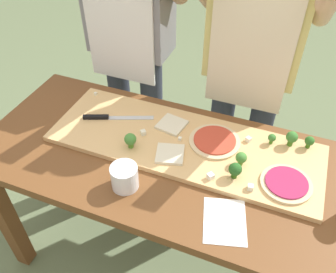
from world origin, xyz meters
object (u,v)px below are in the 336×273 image
(cheese_crumble_c, at_px, (96,94))
(recipe_note, at_px, (225,221))
(broccoli_floret_front_right, at_px, (235,170))
(cook_left, at_px, (130,32))
(cheese_crumble_d, at_px, (250,187))
(cheese_crumble_e, at_px, (248,139))
(broccoli_floret_center_right, at_px, (272,138))
(broccoli_floret_center_left, at_px, (130,140))
(pizza_slice_far_left, at_px, (172,125))
(cheese_crumble_b, at_px, (143,133))
(pizza_slice_center, at_px, (170,154))
(prep_table, at_px, (170,178))
(pizza_whole_beet_magenta, at_px, (286,183))
(cheese_crumble_a, at_px, (180,139))
(cheese_crumble_f, at_px, (210,176))
(cook_right, at_px, (253,55))
(flour_cup, at_px, (125,178))
(broccoli_floret_back_right, at_px, (241,158))
(pizza_whole_tomato_red, at_px, (215,141))
(broccoli_floret_front_mid, at_px, (309,141))
(broccoli_floret_back_mid, at_px, (292,138))
(chefs_knife, at_px, (108,117))

(cheese_crumble_c, height_order, recipe_note, cheese_crumble_c)
(broccoli_floret_front_right, distance_m, cook_left, 0.88)
(cheese_crumble_d, xyz_separation_m, cook_left, (-0.74, 0.58, 0.18))
(cheese_crumble_e, bearing_deg, broccoli_floret_center_right, 13.58)
(recipe_note, bearing_deg, broccoli_floret_center_left, 156.91)
(pizza_slice_far_left, distance_m, cheese_crumble_b, 0.13)
(pizza_slice_far_left, height_order, cheese_crumble_e, cheese_crumble_e)
(pizza_slice_center, distance_m, broccoli_floret_center_left, 0.17)
(prep_table, height_order, broccoli_floret_front_right, broccoli_floret_front_right)
(pizza_whole_beet_magenta, relative_size, cheese_crumble_b, 9.13)
(cheese_crumble_a, bearing_deg, cook_left, 134.38)
(recipe_note, bearing_deg, cheese_crumble_d, 71.21)
(cheese_crumble_f, relative_size, cook_right, 0.01)
(broccoli_floret_center_left, distance_m, cook_right, 0.66)
(pizza_slice_center, distance_m, cheese_crumble_b, 0.16)
(flour_cup, bearing_deg, broccoli_floret_back_right, 33.05)
(cheese_crumble_a, xyz_separation_m, flour_cup, (-0.11, -0.28, 0.01))
(cook_left, distance_m, cook_right, 0.60)
(pizza_slice_far_left, bearing_deg, cheese_crumble_b, -133.33)
(pizza_slice_center, distance_m, cheese_crumble_a, 0.10)
(cheese_crumble_c, bearing_deg, cheese_crumble_a, -16.98)
(broccoli_floret_center_right, bearing_deg, cheese_crumble_a, -161.47)
(pizza_whole_tomato_red, xyz_separation_m, cheese_crumble_f, (0.04, -0.19, 0.00))
(pizza_slice_center, xyz_separation_m, flour_cup, (-0.10, -0.18, 0.01))
(cheese_crumble_b, xyz_separation_m, cheese_crumble_f, (0.32, -0.13, 0.00))
(flour_cup, xyz_separation_m, cook_right, (0.28, 0.71, 0.17))
(cheese_crumble_f, bearing_deg, recipe_note, -56.65)
(prep_table, relative_size, broccoli_floret_front_mid, 29.28)
(cook_right, bearing_deg, broccoli_floret_back_mid, -51.25)
(chefs_knife, distance_m, pizza_whole_tomato_red, 0.47)
(broccoli_floret_front_mid, distance_m, cheese_crumble_e, 0.23)
(pizza_whole_tomato_red, relative_size, pizza_whole_beet_magenta, 1.12)
(pizza_slice_far_left, height_order, broccoli_floret_back_mid, broccoli_floret_back_mid)
(broccoli_floret_center_left, bearing_deg, cheese_crumble_a, 33.49)
(broccoli_floret_front_right, height_order, cheese_crumble_a, broccoli_floret_front_right)
(chefs_knife, height_order, pizza_whole_tomato_red, same)
(cheese_crumble_e, distance_m, cook_right, 0.40)
(pizza_whole_beet_magenta, xyz_separation_m, cheese_crumble_a, (-0.43, 0.08, -0.00))
(prep_table, relative_size, pizza_whole_beet_magenta, 8.48)
(chefs_knife, relative_size, cook_left, 0.17)
(pizza_slice_center, bearing_deg, pizza_whole_tomato_red, 43.92)
(prep_table, height_order, chefs_knife, chefs_knife)
(broccoli_floret_front_right, distance_m, broccoli_floret_front_mid, 0.35)
(broccoli_floret_back_mid, xyz_separation_m, cheese_crumble_d, (-0.10, -0.28, -0.03))
(cheese_crumble_d, height_order, cheese_crumble_f, cheese_crumble_f)
(cheese_crumble_a, relative_size, cheese_crumble_d, 0.64)
(broccoli_floret_center_right, distance_m, cheese_crumble_e, 0.09)
(broccoli_floret_back_right, xyz_separation_m, cheese_crumble_c, (-0.73, 0.19, -0.03))
(broccoli_floret_center_left, xyz_separation_m, cheese_crumble_a, (0.17, 0.11, -0.03))
(pizza_whole_beet_magenta, relative_size, broccoli_floret_back_mid, 2.77)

